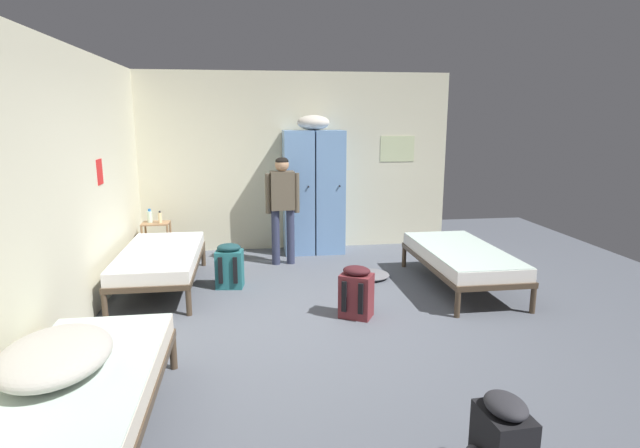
{
  "coord_description": "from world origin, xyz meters",
  "views": [
    {
      "loc": [
        -0.72,
        -4.82,
        2.05
      ],
      "look_at": [
        0.0,
        0.3,
        0.95
      ],
      "focal_mm": 28.47,
      "sensor_mm": 36.0,
      "label": 1
    }
  ],
  "objects_px": {
    "water_bottle": "(150,216)",
    "backpack_maroon": "(357,293)",
    "lotion_bottle": "(160,218)",
    "backpack_black": "(501,444)",
    "shelf_unit": "(157,238)",
    "locker_bank": "(314,189)",
    "bed_left_front": "(81,388)",
    "bed_right": "(461,257)",
    "bed_left_rear": "(160,258)",
    "person_traveler": "(283,201)",
    "clothes_pile_grey": "(369,275)",
    "backpack_teal": "(230,266)",
    "bedding_heap": "(55,355)"
  },
  "relations": [
    {
      "from": "locker_bank",
      "to": "backpack_teal",
      "type": "relative_size",
      "value": 3.76
    },
    {
      "from": "person_traveler",
      "to": "clothes_pile_grey",
      "type": "height_order",
      "value": "person_traveler"
    },
    {
      "from": "shelf_unit",
      "to": "water_bottle",
      "type": "bearing_deg",
      "value": 165.96
    },
    {
      "from": "water_bottle",
      "to": "bed_left_rear",
      "type": "bearing_deg",
      "value": -75.32
    },
    {
      "from": "clothes_pile_grey",
      "to": "bedding_heap",
      "type": "bearing_deg",
      "value": -131.83
    },
    {
      "from": "person_traveler",
      "to": "lotion_bottle",
      "type": "bearing_deg",
      "value": 168.63
    },
    {
      "from": "backpack_teal",
      "to": "backpack_maroon",
      "type": "distance_m",
      "value": 1.75
    },
    {
      "from": "lotion_bottle",
      "to": "person_traveler",
      "type": "bearing_deg",
      "value": -11.37
    },
    {
      "from": "locker_bank",
      "to": "water_bottle",
      "type": "xyz_separation_m",
      "value": [
        -2.38,
        -0.2,
        -0.31
      ]
    },
    {
      "from": "bed_left_rear",
      "to": "backpack_maroon",
      "type": "xyz_separation_m",
      "value": [
        2.16,
        -1.19,
        -0.12
      ]
    },
    {
      "from": "lotion_bottle",
      "to": "bed_left_rear",
      "type": "bearing_deg",
      "value": -81.47
    },
    {
      "from": "shelf_unit",
      "to": "water_bottle",
      "type": "relative_size",
      "value": 2.89
    },
    {
      "from": "water_bottle",
      "to": "backpack_maroon",
      "type": "xyz_separation_m",
      "value": [
        2.49,
        -2.45,
        -0.4
      ]
    },
    {
      "from": "lotion_bottle",
      "to": "backpack_black",
      "type": "distance_m",
      "value": 5.6
    },
    {
      "from": "locker_bank",
      "to": "clothes_pile_grey",
      "type": "relative_size",
      "value": 3.9
    },
    {
      "from": "bed_left_front",
      "to": "water_bottle",
      "type": "distance_m",
      "value": 4.28
    },
    {
      "from": "water_bottle",
      "to": "backpack_teal",
      "type": "height_order",
      "value": "water_bottle"
    },
    {
      "from": "shelf_unit",
      "to": "person_traveler",
      "type": "relative_size",
      "value": 0.38
    },
    {
      "from": "water_bottle",
      "to": "backpack_teal",
      "type": "xyz_separation_m",
      "value": [
        1.15,
        -1.31,
        -0.4
      ]
    },
    {
      "from": "water_bottle",
      "to": "clothes_pile_grey",
      "type": "relative_size",
      "value": 0.37
    },
    {
      "from": "bedding_heap",
      "to": "water_bottle",
      "type": "distance_m",
      "value": 4.26
    },
    {
      "from": "backpack_maroon",
      "to": "backpack_black",
      "type": "bearing_deg",
      "value": -83.88
    },
    {
      "from": "bed_right",
      "to": "lotion_bottle",
      "type": "relative_size",
      "value": 10.95
    },
    {
      "from": "shelf_unit",
      "to": "bedding_heap",
      "type": "bearing_deg",
      "value": -88.46
    },
    {
      "from": "locker_bank",
      "to": "bedding_heap",
      "type": "distance_m",
      "value": 4.97
    },
    {
      "from": "bed_right",
      "to": "clothes_pile_grey",
      "type": "height_order",
      "value": "bed_right"
    },
    {
      "from": "water_bottle",
      "to": "lotion_bottle",
      "type": "distance_m",
      "value": 0.16
    },
    {
      "from": "shelf_unit",
      "to": "lotion_bottle",
      "type": "xyz_separation_m",
      "value": [
        0.07,
        -0.04,
        0.3
      ]
    },
    {
      "from": "clothes_pile_grey",
      "to": "shelf_unit",
      "type": "bearing_deg",
      "value": 157.25
    },
    {
      "from": "backpack_maroon",
      "to": "backpack_black",
      "type": "distance_m",
      "value": 2.57
    },
    {
      "from": "bedding_heap",
      "to": "backpack_teal",
      "type": "xyz_separation_m",
      "value": [
        0.96,
        2.94,
        -0.35
      ]
    },
    {
      "from": "bed_right",
      "to": "lotion_bottle",
      "type": "bearing_deg",
      "value": 156.53
    },
    {
      "from": "shelf_unit",
      "to": "bedding_heap",
      "type": "relative_size",
      "value": 0.68
    },
    {
      "from": "backpack_maroon",
      "to": "water_bottle",
      "type": "bearing_deg",
      "value": 135.41
    },
    {
      "from": "bed_left_rear",
      "to": "water_bottle",
      "type": "relative_size",
      "value": 9.63
    },
    {
      "from": "lotion_bottle",
      "to": "backpack_maroon",
      "type": "distance_m",
      "value": 3.36
    },
    {
      "from": "bed_right",
      "to": "backpack_black",
      "type": "xyz_separation_m",
      "value": [
        -1.18,
        -3.3,
        -0.12
      ]
    },
    {
      "from": "bed_left_front",
      "to": "bed_right",
      "type": "bearing_deg",
      "value": 35.3
    },
    {
      "from": "backpack_black",
      "to": "clothes_pile_grey",
      "type": "bearing_deg",
      "value": 87.59
    },
    {
      "from": "bed_left_rear",
      "to": "person_traveler",
      "type": "xyz_separation_m",
      "value": [
        1.54,
        0.85,
        0.53
      ]
    },
    {
      "from": "lotion_bottle",
      "to": "water_bottle",
      "type": "bearing_deg",
      "value": 158.2
    },
    {
      "from": "clothes_pile_grey",
      "to": "backpack_maroon",
      "type": "bearing_deg",
      "value": -109.24
    },
    {
      "from": "water_bottle",
      "to": "clothes_pile_grey",
      "type": "height_order",
      "value": "water_bottle"
    },
    {
      "from": "shelf_unit",
      "to": "bed_right",
      "type": "height_order",
      "value": "shelf_unit"
    },
    {
      "from": "bedding_heap",
      "to": "person_traveler",
      "type": "height_order",
      "value": "person_traveler"
    },
    {
      "from": "bed_left_front",
      "to": "backpack_teal",
      "type": "bearing_deg",
      "value": 74.45
    },
    {
      "from": "water_bottle",
      "to": "bedding_heap",
      "type": "bearing_deg",
      "value": -87.39
    },
    {
      "from": "backpack_black",
      "to": "locker_bank",
      "type": "bearing_deg",
      "value": 94.2
    },
    {
      "from": "person_traveler",
      "to": "water_bottle",
      "type": "bearing_deg",
      "value": 167.75
    },
    {
      "from": "bed_right",
      "to": "water_bottle",
      "type": "relative_size",
      "value": 9.63
    }
  ]
}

